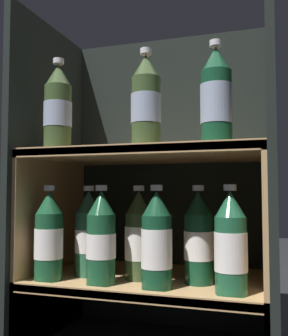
{
  "coord_description": "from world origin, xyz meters",
  "views": [
    {
      "loc": [
        0.32,
        -0.86,
        0.43
      ],
      "look_at": [
        0.0,
        0.14,
        0.49
      ],
      "focal_mm": 42.0,
      "sensor_mm": 36.0,
      "label": 1
    }
  ],
  "objects": [
    {
      "name": "bottle_upper_front_2",
      "position": [
        0.2,
        0.06,
        0.65
      ],
      "size": [
        0.08,
        0.08,
        0.25
      ],
      "color": "#144228",
      "rests_on": "shelf_upper"
    },
    {
      "name": "bottle_upper_front_1",
      "position": [
        0.03,
        0.06,
        0.65
      ],
      "size": [
        0.08,
        0.08,
        0.25
      ],
      "color": "#384C28",
      "rests_on": "shelf_upper"
    },
    {
      "name": "bottle_lower_back_1",
      "position": [
        -0.02,
        0.15,
        0.3
      ],
      "size": [
        0.08,
        0.08,
        0.25
      ],
      "color": "#384C28",
      "rests_on": "shelf_lower"
    },
    {
      "name": "fridge_back_wall",
      "position": [
        0.0,
        0.4,
        0.47
      ],
      "size": [
        0.67,
        0.02,
        0.93
      ],
      "primitive_type": "cube",
      "color": "black",
      "rests_on": "ground_plane"
    },
    {
      "name": "fridge_side_right",
      "position": [
        0.32,
        0.19,
        0.47
      ],
      "size": [
        0.02,
        0.43,
        0.93
      ],
      "primitive_type": "cube",
      "color": "black",
      "rests_on": "ground_plane"
    },
    {
      "name": "bottle_lower_front_3",
      "position": [
        0.23,
        0.06,
        0.3
      ],
      "size": [
        0.08,
        0.08,
        0.25
      ],
      "color": "#1E5638",
      "rests_on": "shelf_lower"
    },
    {
      "name": "fridge_side_left",
      "position": [
        -0.32,
        0.19,
        0.47
      ],
      "size": [
        0.02,
        0.43,
        0.93
      ],
      "primitive_type": "cube",
      "color": "black",
      "rests_on": "ground_plane"
    },
    {
      "name": "bottle_lower_back_0",
      "position": [
        -0.17,
        0.15,
        0.31
      ],
      "size": [
        0.08,
        0.08,
        0.25
      ],
      "color": "#285B42",
      "rests_on": "shelf_lower"
    },
    {
      "name": "bottle_lower_back_2",
      "position": [
        0.14,
        0.15,
        0.31
      ],
      "size": [
        0.08,
        0.08,
        0.25
      ],
      "color": "#144228",
      "rests_on": "shelf_lower"
    },
    {
      "name": "bottle_lower_front_0",
      "position": [
        -0.24,
        0.06,
        0.31
      ],
      "size": [
        0.08,
        0.08,
        0.25
      ],
      "color": "#194C2D",
      "rests_on": "shelf_lower"
    },
    {
      "name": "shelf_upper",
      "position": [
        0.0,
        0.19,
        0.39
      ],
      "size": [
        0.63,
        0.39,
        0.54
      ],
      "color": "tan",
      "rests_on": "ground_plane"
    },
    {
      "name": "shelf_lower",
      "position": [
        0.0,
        0.18,
        0.16
      ],
      "size": [
        0.63,
        0.39,
        0.2
      ],
      "color": "tan",
      "rests_on": "ground_plane"
    },
    {
      "name": "bottle_lower_front_2",
      "position": [
        0.05,
        0.06,
        0.3
      ],
      "size": [
        0.08,
        0.08,
        0.25
      ],
      "color": "#144228",
      "rests_on": "shelf_lower"
    },
    {
      "name": "bottle_lower_front_1",
      "position": [
        -0.09,
        0.06,
        0.31
      ],
      "size": [
        0.08,
        0.08,
        0.25
      ],
      "color": "#194C2D",
      "rests_on": "shelf_lower"
    },
    {
      "name": "bottle_upper_front_0",
      "position": [
        -0.22,
        0.06,
        0.65
      ],
      "size": [
        0.08,
        0.08,
        0.25
      ],
      "color": "#384C28",
      "rests_on": "shelf_upper"
    }
  ]
}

